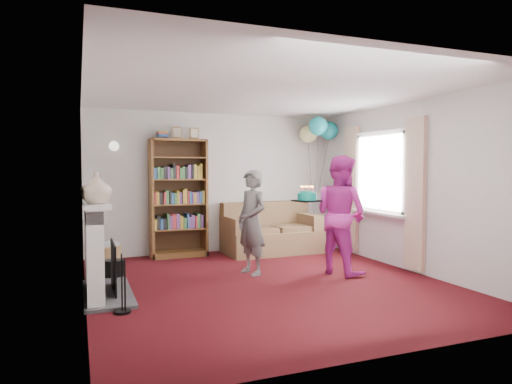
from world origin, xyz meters
name	(u,v)px	position (x,y,z in m)	size (l,w,h in m)	color
ground	(268,283)	(0.00, 0.00, 0.00)	(5.00, 5.00, 0.00)	#360809
wall_back	(215,183)	(0.00, 2.51, 1.25)	(4.50, 0.02, 2.50)	silver
wall_left	(83,192)	(-2.26, 0.00, 1.25)	(0.02, 5.00, 2.50)	silver
wall_right	(408,186)	(2.26, 0.00, 1.25)	(0.02, 5.00, 2.50)	silver
ceiling	(268,92)	(0.00, 0.00, 2.50)	(4.50, 5.00, 0.01)	white
fireplace	(99,253)	(-2.09, 0.19, 0.51)	(0.55, 1.80, 1.12)	#3F3F42
window_bay	(380,188)	(2.21, 0.60, 1.20)	(0.14, 2.02, 2.20)	white
wall_sconce	(114,146)	(-1.75, 2.36, 1.88)	(0.16, 0.23, 0.16)	gold
bookcase	(178,199)	(-0.72, 2.30, 0.98)	(0.95, 0.42, 2.22)	#472B14
sofa	(271,233)	(0.92, 2.07, 0.34)	(1.69, 0.90, 0.90)	brown
wicker_basket	(108,255)	(-1.90, 1.90, 0.17)	(0.41, 0.41, 0.37)	olive
person_striped	(252,222)	(-0.01, 0.58, 0.75)	(0.54, 0.36, 1.49)	black
person_magenta	(340,215)	(1.21, 0.17, 0.85)	(0.83, 0.64, 1.70)	#B9258E
birthday_cake	(307,197)	(0.76, 0.35, 1.11)	(0.33, 0.33, 0.22)	black
balloons	(318,130)	(1.87, 2.04, 2.22)	(0.67, 0.73, 1.79)	#3F3F3F
mantel_vase	(96,188)	(-2.12, -0.15, 1.30)	(0.33, 0.33, 0.35)	beige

